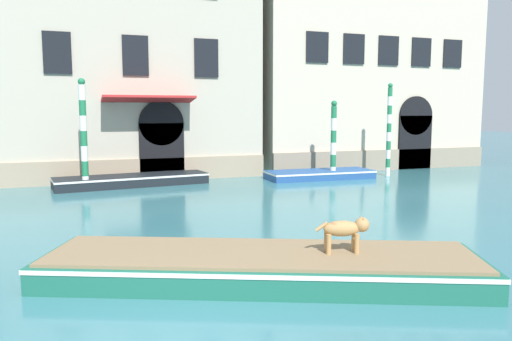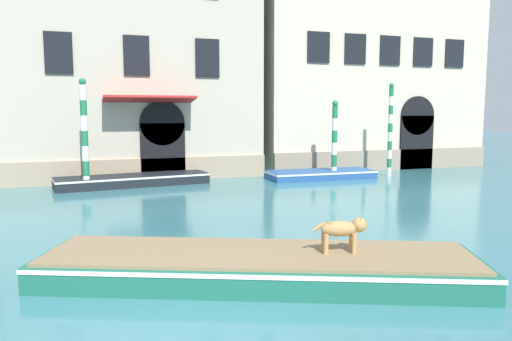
% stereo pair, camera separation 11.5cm
% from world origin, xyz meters
% --- Properties ---
extents(palazzo_left, '(12.11, 7.40, 12.55)m').
position_xyz_m(palazzo_left, '(1.96, 20.54, 6.26)').
color(palazzo_left, '#BCB29E').
rests_on(palazzo_left, ground_plane).
extents(palazzo_right, '(13.16, 6.13, 14.90)m').
position_xyz_m(palazzo_right, '(15.13, 20.54, 7.43)').
color(palazzo_right, beige).
rests_on(palazzo_right, ground_plane).
extents(boat_foreground, '(8.53, 5.33, 0.55)m').
position_xyz_m(boat_foreground, '(2.56, 3.16, 0.29)').
color(boat_foreground, '#1E6651').
rests_on(boat_foreground, ground_plane).
extents(dog_on_deck, '(1.02, 0.48, 0.69)m').
position_xyz_m(dog_on_deck, '(4.06, 2.60, 1.00)').
color(dog_on_deck, tan).
rests_on(dog_on_deck, boat_foreground).
extents(boat_moored_near_palazzo, '(6.63, 2.49, 0.46)m').
position_xyz_m(boat_moored_near_palazzo, '(1.54, 16.39, 0.24)').
color(boat_moored_near_palazzo, black).
rests_on(boat_moored_near_palazzo, ground_plane).
extents(boat_moored_far, '(5.18, 1.97, 0.39)m').
position_xyz_m(boat_moored_far, '(10.22, 15.69, 0.21)').
color(boat_moored_far, '#234C8C').
rests_on(boat_moored_far, ground_plane).
extents(mooring_pole_0, '(0.28, 0.28, 4.51)m').
position_xyz_m(mooring_pole_0, '(-0.38, 15.56, 2.27)').
color(mooring_pole_0, white).
rests_on(mooring_pole_0, ground_plane).
extents(mooring_pole_1, '(0.23, 0.23, 4.56)m').
position_xyz_m(mooring_pole_1, '(13.82, 15.35, 2.30)').
color(mooring_pole_1, white).
rests_on(mooring_pole_1, ground_plane).
extents(mooring_pole_2, '(0.28, 0.28, 3.70)m').
position_xyz_m(mooring_pole_2, '(10.80, 15.44, 1.87)').
color(mooring_pole_2, white).
rests_on(mooring_pole_2, ground_plane).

